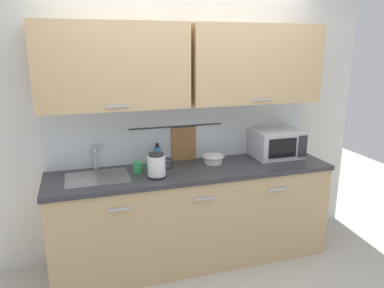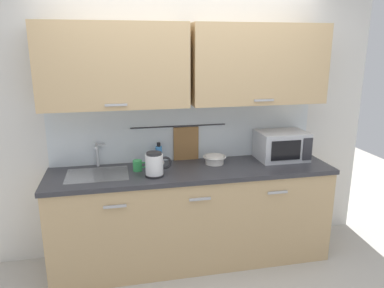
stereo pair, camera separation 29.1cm
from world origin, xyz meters
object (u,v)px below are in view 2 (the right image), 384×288
at_px(mug_near_sink, 138,165).
at_px(microwave, 281,145).
at_px(electric_kettle, 155,165).
at_px(mug_by_kettle, 156,163).
at_px(mixing_bowl, 215,159).
at_px(dish_soap_bottle, 159,154).

bearing_deg(mug_near_sink, microwave, 2.52).
relative_size(microwave, electric_kettle, 2.03).
distance_m(microwave, mug_by_kettle, 1.22).
xyz_separation_m(mug_near_sink, mixing_bowl, (0.71, 0.05, -0.00)).
relative_size(dish_soap_bottle, mug_near_sink, 1.63).
bearing_deg(microwave, electric_kettle, -169.60).
distance_m(mug_near_sink, mixing_bowl, 0.71).
height_order(dish_soap_bottle, mixing_bowl, dish_soap_bottle).
relative_size(electric_kettle, dish_soap_bottle, 1.16).
height_order(mug_near_sink, mixing_bowl, mug_near_sink).
bearing_deg(dish_soap_bottle, microwave, -5.99).
bearing_deg(dish_soap_bottle, mixing_bowl, -15.07).
height_order(electric_kettle, mug_near_sink, electric_kettle).
bearing_deg(mug_by_kettle, mug_near_sink, -168.95).
xyz_separation_m(electric_kettle, mug_by_kettle, (0.03, 0.20, -0.05)).
height_order(dish_soap_bottle, mug_near_sink, dish_soap_bottle).
relative_size(mixing_bowl, mug_by_kettle, 1.78).
height_order(microwave, electric_kettle, microwave).
xyz_separation_m(dish_soap_bottle, mixing_bowl, (0.50, -0.13, -0.04)).
distance_m(dish_soap_bottle, mug_near_sink, 0.28).
bearing_deg(microwave, mug_near_sink, -177.48).
relative_size(microwave, mug_by_kettle, 3.83).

